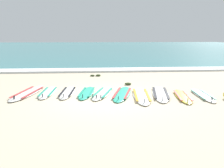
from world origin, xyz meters
TOP-DOWN VIEW (x-y plane):
  - ground_plane at (0.00, 0.00)m, footprint 80.00×80.00m
  - sea at (0.00, 35.64)m, footprint 80.00×60.00m
  - wave_foam_strip at (0.00, 6.29)m, footprint 80.00×1.29m
  - surfboard_0 at (-2.91, 0.79)m, footprint 1.09×2.62m
  - surfboard_1 at (-2.14, 0.80)m, footprint 0.56×2.04m
  - surfboard_2 at (-1.37, 0.75)m, footprint 0.62×2.10m
  - surfboard_3 at (-0.61, 0.64)m, footprint 0.79×2.11m
  - surfboard_4 at (0.01, 0.52)m, footprint 1.14×2.23m
  - surfboard_5 at (0.77, 0.39)m, footprint 1.19×2.44m
  - surfboard_6 at (1.45, 0.07)m, footprint 0.85×2.50m
  - surfboard_7 at (2.25, 0.32)m, footprint 1.12×2.57m
  - surfboard_8 at (2.96, -0.12)m, footprint 0.81×2.05m
  - surfboard_9 at (3.77, -0.02)m, footprint 0.65×2.04m
  - seaweed_clump_near_shoreline at (1.23, 2.06)m, footprint 0.30×0.24m
  - seaweed_clump_mid_sand at (-0.45, 4.39)m, footprint 0.25×0.20m
  - seaweed_clump_by_the_boards at (-0.13, 4.40)m, footprint 0.28×0.23m

SIDE VIEW (x-z plane):
  - ground_plane at x=0.00m, z-range 0.00..0.00m
  - surfboard_0 at x=-2.91m, z-range -0.05..0.13m
  - surfboard_7 at x=2.25m, z-range -0.05..0.13m
  - surfboard_6 at x=1.45m, z-range -0.05..0.13m
  - surfboard_5 at x=0.77m, z-range -0.05..0.13m
  - surfboard_2 at x=-1.37m, z-range -0.05..0.13m
  - surfboard_3 at x=-0.61m, z-range -0.05..0.13m
  - surfboard_1 at x=-2.14m, z-range -0.05..0.13m
  - surfboard_9 at x=3.77m, z-range -0.05..0.13m
  - surfboard_8 at x=2.96m, z-range -0.05..0.13m
  - surfboard_4 at x=0.01m, z-range -0.05..0.13m
  - seaweed_clump_mid_sand at x=-0.45m, z-range 0.00..0.09m
  - seaweed_clump_by_the_boards at x=-0.13m, z-range 0.00..0.10m
  - sea at x=0.00m, z-range 0.00..0.10m
  - seaweed_clump_near_shoreline at x=1.23m, z-range 0.00..0.11m
  - wave_foam_strip at x=0.00m, z-range 0.00..0.11m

